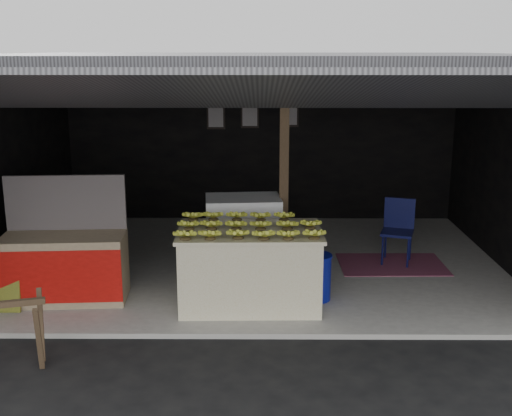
{
  "coord_description": "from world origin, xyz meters",
  "views": [
    {
      "loc": [
        -0.01,
        -6.45,
        3.09
      ],
      "look_at": [
        -0.07,
        1.53,
        1.1
      ],
      "focal_mm": 45.0,
      "sensor_mm": 36.0,
      "label": 1
    }
  ],
  "objects_px": {
    "neighbor_stall": "(65,264)",
    "plastic_chair": "(398,225)",
    "white_crate": "(243,237)",
    "sawhorse": "(7,327)",
    "water_barrel": "(316,278)",
    "banana_table": "(250,267)"
  },
  "relations": [
    {
      "from": "neighbor_stall",
      "to": "plastic_chair",
      "type": "relative_size",
      "value": 1.64
    },
    {
      "from": "white_crate",
      "to": "sawhorse",
      "type": "height_order",
      "value": "white_crate"
    },
    {
      "from": "white_crate",
      "to": "neighbor_stall",
      "type": "xyz_separation_m",
      "value": [
        -2.17,
        -0.88,
        -0.09
      ]
    },
    {
      "from": "neighbor_stall",
      "to": "water_barrel",
      "type": "bearing_deg",
      "value": -3.19
    },
    {
      "from": "banana_table",
      "to": "sawhorse",
      "type": "distance_m",
      "value": 2.81
    },
    {
      "from": "banana_table",
      "to": "water_barrel",
      "type": "relative_size",
      "value": 3.16
    },
    {
      "from": "water_barrel",
      "to": "banana_table",
      "type": "bearing_deg",
      "value": -167.95
    },
    {
      "from": "banana_table",
      "to": "plastic_chair",
      "type": "height_order",
      "value": "banana_table"
    },
    {
      "from": "water_barrel",
      "to": "plastic_chair",
      "type": "relative_size",
      "value": 0.59
    },
    {
      "from": "banana_table",
      "to": "neighbor_stall",
      "type": "bearing_deg",
      "value": 175.42
    },
    {
      "from": "banana_table",
      "to": "white_crate",
      "type": "height_order",
      "value": "white_crate"
    },
    {
      "from": "plastic_chair",
      "to": "sawhorse",
      "type": "bearing_deg",
      "value": -126.75
    },
    {
      "from": "white_crate",
      "to": "neighbor_stall",
      "type": "relative_size",
      "value": 0.73
    },
    {
      "from": "sawhorse",
      "to": "water_barrel",
      "type": "bearing_deg",
      "value": 13.28
    },
    {
      "from": "sawhorse",
      "to": "neighbor_stall",
      "type": "bearing_deg",
      "value": 72.3
    },
    {
      "from": "banana_table",
      "to": "white_crate",
      "type": "xyz_separation_m",
      "value": [
        -0.11,
        1.01,
        0.08
      ]
    },
    {
      "from": "banana_table",
      "to": "neighbor_stall",
      "type": "distance_m",
      "value": 2.28
    },
    {
      "from": "banana_table",
      "to": "sawhorse",
      "type": "height_order",
      "value": "banana_table"
    },
    {
      "from": "sawhorse",
      "to": "plastic_chair",
      "type": "bearing_deg",
      "value": 20.23
    },
    {
      "from": "sawhorse",
      "to": "banana_table",
      "type": "bearing_deg",
      "value": 18.14
    },
    {
      "from": "plastic_chair",
      "to": "banana_table",
      "type": "bearing_deg",
      "value": -124.57
    },
    {
      "from": "neighbor_stall",
      "to": "sawhorse",
      "type": "height_order",
      "value": "neighbor_stall"
    }
  ]
}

